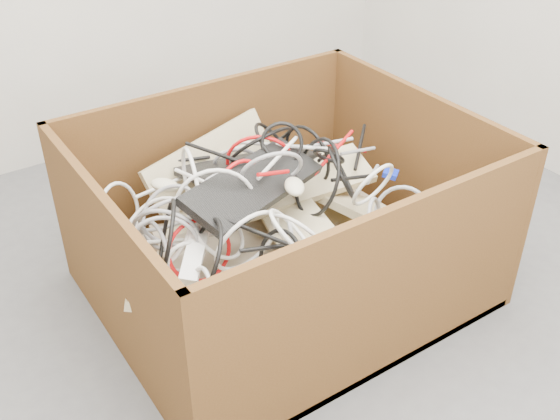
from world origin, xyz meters
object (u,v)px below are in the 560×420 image
power_strip_right (301,271)px  vga_plug (391,174)px  power_strip_left (197,243)px  cardboard_box (280,254)px

power_strip_right → vga_plug: size_ratio=6.02×
power_strip_left → vga_plug: (0.69, -0.02, 0.01)m
power_strip_left → power_strip_right: (0.20, -0.22, -0.04)m
power_strip_right → vga_plug: bearing=23.5°
power_strip_right → vga_plug: vga_plug is taller
power_strip_left → vga_plug: 0.70m
power_strip_right → vga_plug: 0.54m
cardboard_box → power_strip_left: bearing=-169.1°
cardboard_box → power_strip_right: size_ratio=4.21×
cardboard_box → power_strip_left: 0.38m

